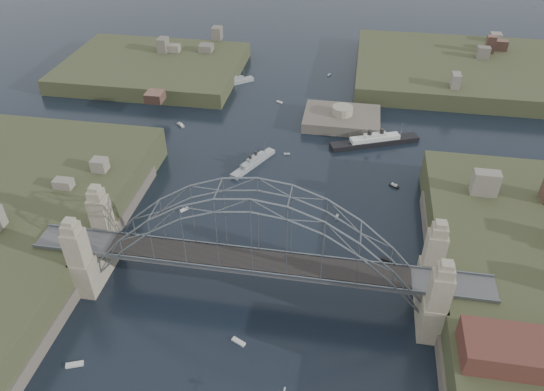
{
  "coord_description": "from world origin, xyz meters",
  "views": [
    {
      "loc": [
        14.25,
        -66.75,
        73.69
      ],
      "look_at": [
        0.0,
        18.0,
        10.0
      ],
      "focal_mm": 34.18,
      "sensor_mm": 36.0,
      "label": 1
    }
  ],
  "objects": [
    {
      "name": "small_boat_i",
      "position": [
        24.58,
        13.21,
        0.15
      ],
      "size": [
        2.49,
        1.38,
        0.45
      ],
      "color": "silver",
      "rests_on": "ground"
    },
    {
      "name": "small_boat_k",
      "position": [
        5.74,
        103.97,
        0.15
      ],
      "size": [
        1.22,
        2.09,
        0.45
      ],
      "color": "silver",
      "rests_on": "ground"
    },
    {
      "name": "bridge",
      "position": [
        0.0,
        0.0,
        12.32
      ],
      "size": [
        84.0,
        13.8,
        24.6
      ],
      "color": "#4F4E51",
      "rests_on": "ground"
    },
    {
      "name": "small_boat_h",
      "position": [
        -8.09,
        80.39,
        0.15
      ],
      "size": [
        2.14,
        1.59,
        0.45
      ],
      "color": "silver",
      "rests_on": "ground"
    },
    {
      "name": "small_boat_j",
      "position": [
        -26.67,
        -20.78,
        0.15
      ],
      "size": [
        2.99,
        1.89,
        0.45
      ],
      "color": "silver",
      "rests_on": "ground"
    },
    {
      "name": "naval_cruiser_far",
      "position": [
        -26.18,
        90.95,
        0.85
      ],
      "size": [
        13.98,
        11.72,
        5.43
      ],
      "color": "#969B9D",
      "rests_on": "ground"
    },
    {
      "name": "wharf_shed",
      "position": [
        44.0,
        -14.0,
        10.0
      ],
      "size": [
        20.0,
        8.0,
        4.0
      ],
      "primitive_type": "cube",
      "color": "#592D26",
      "rests_on": "shore_east"
    },
    {
      "name": "small_boat_a",
      "position": [
        -21.29,
        22.33,
        0.15
      ],
      "size": [
        1.97,
        2.18,
        0.45
      ],
      "color": "silver",
      "rests_on": "ground"
    },
    {
      "name": "ground",
      "position": [
        0.0,
        0.0,
        0.0
      ],
      "size": [
        500.0,
        500.0,
        0.0
      ],
      "primitive_type": "plane",
      "color": "black",
      "rests_on": "ground"
    },
    {
      "name": "small_boat_d",
      "position": [
        26.64,
        39.89,
        0.28
      ],
      "size": [
        2.49,
        2.05,
        1.43
      ],
      "color": "silver",
      "rests_on": "ground"
    },
    {
      "name": "small_boat_e",
      "position": [
        -34.36,
        60.8,
        0.28
      ],
      "size": [
        2.88,
        2.73,
        1.43
      ],
      "color": "silver",
      "rests_on": "ground"
    },
    {
      "name": "headland_ne",
      "position": [
        50.0,
        110.0,
        0.75
      ],
      "size": [
        70.0,
        55.0,
        9.5
      ],
      "primitive_type": "cube",
      "color": "#363C21",
      "rests_on": "ground"
    },
    {
      "name": "small_boat_c",
      "position": [
        -0.87,
        -11.77,
        0.15
      ],
      "size": [
        2.68,
        1.86,
        0.45
      ],
      "color": "silver",
      "rests_on": "ground"
    },
    {
      "name": "naval_cruiser_near",
      "position": [
        -9.24,
        43.64,
        0.75
      ],
      "size": [
        9.27,
        15.36,
        4.85
      ],
      "color": "#969B9D",
      "rests_on": "ground"
    },
    {
      "name": "headland_nw",
      "position": [
        -55.0,
        95.0,
        0.5
      ],
      "size": [
        60.0,
        45.0,
        9.0
      ],
      "primitive_type": "cube",
      "color": "#363C21",
      "rests_on": "ground"
    },
    {
      "name": "small_boat_b",
      "position": [
        13.64,
        25.41,
        0.3
      ],
      "size": [
        0.79,
        1.75,
        1.43
      ],
      "color": "silver",
      "rests_on": "ground"
    },
    {
      "name": "small_boat_f",
      "position": [
        -1.36,
        50.15,
        0.15
      ],
      "size": [
        1.7,
        0.74,
        0.45
      ],
      "color": "silver",
      "rests_on": "ground"
    },
    {
      "name": "fort_island",
      "position": [
        12.0,
        70.0,
        -0.34
      ],
      "size": [
        22.0,
        16.0,
        9.4
      ],
      "color": "#554D43",
      "rests_on": "ground"
    },
    {
      "name": "ocean_liner",
      "position": [
        21.69,
        59.46,
        0.96
      ],
      "size": [
        24.55,
        12.89,
        6.18
      ],
      "color": "black",
      "rests_on": "ground"
    }
  ]
}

